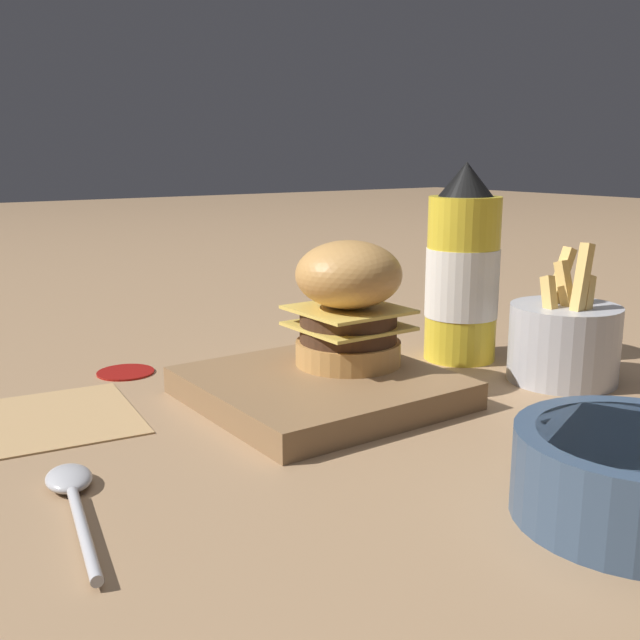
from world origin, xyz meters
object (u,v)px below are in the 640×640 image
fries_basket (564,341)px  ketchup_bottle (462,273)px  burger (348,302)px  side_bowl (635,474)px  spoon (72,491)px  serving_board (320,388)px

fries_basket → ketchup_bottle: bearing=-78.4°
fries_basket → burger: bearing=-28.2°
ketchup_bottle → side_bowl: (0.18, 0.32, -0.06)m
burger → ketchup_bottle: 0.16m
spoon → burger: bearing=-62.6°
ketchup_bottle → side_bowl: ketchup_bottle is taller
serving_board → ketchup_bottle: ketchup_bottle is taller
ketchup_bottle → side_bowl: bearing=61.1°
serving_board → spoon: bearing=16.0°
fries_basket → spoon: 0.47m
fries_basket → serving_board: bearing=-20.6°
fries_basket → spoon: size_ratio=0.88×
fries_basket → side_bowl: fries_basket is taller
ketchup_bottle → burger: bearing=5.4°
serving_board → fries_basket: size_ratio=1.53×
burger → serving_board: bearing=18.7°
burger → fries_basket: bearing=151.8°
burger → side_bowl: bearing=87.3°
side_bowl → spoon: 0.35m
burger → spoon: bearing=16.4°
side_bowl → ketchup_bottle: bearing=-118.9°
serving_board → ketchup_bottle: (-0.20, -0.03, 0.08)m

